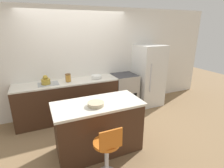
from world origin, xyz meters
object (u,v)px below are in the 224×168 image
at_px(stool_chair, 107,153).
at_px(mixing_bowl, 96,77).
at_px(oven_range, 124,91).
at_px(refrigerator, 148,75).
at_px(kettle, 46,81).

bearing_deg(stool_chair, mixing_bowl, 74.73).
bearing_deg(stool_chair, oven_range, 56.86).
height_order(oven_range, mixing_bowl, mixing_bowl).
xyz_separation_m(oven_range, refrigerator, (0.73, -0.05, 0.37)).
bearing_deg(oven_range, mixing_bowl, -179.11).
relative_size(oven_range, kettle, 4.52).
relative_size(oven_range, stool_chair, 1.04).
bearing_deg(mixing_bowl, kettle, 180.00).
height_order(refrigerator, kettle, refrigerator).
bearing_deg(kettle, stool_chair, -73.27).
bearing_deg(refrigerator, stool_chair, -136.02).
bearing_deg(kettle, oven_range, 0.36).
height_order(oven_range, kettle, kettle).
xyz_separation_m(stool_chair, kettle, (-0.62, 2.05, 0.57)).
distance_m(kettle, mixing_bowl, 1.18).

